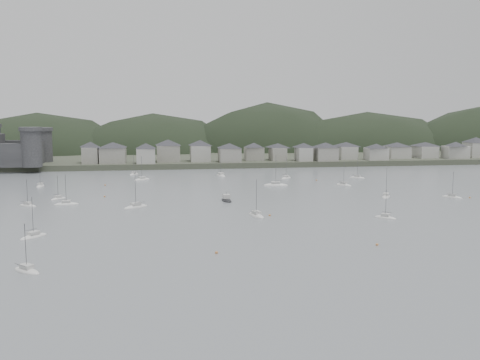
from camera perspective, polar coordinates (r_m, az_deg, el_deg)
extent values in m
plane|color=slate|center=(122.72, 5.39, -7.17)|extent=(900.00, 900.00, 0.00)
cube|color=#383D2D|center=(412.26, -4.67, 3.20)|extent=(900.00, 250.00, 3.00)
ellipsoid|color=black|center=(397.71, -20.55, 0.93)|extent=(138.98, 92.48, 81.13)
ellipsoid|color=black|center=(390.17, -9.16, 1.21)|extent=(132.08, 90.41, 79.74)
ellipsoid|color=black|center=(398.62, 2.86, 1.03)|extent=(133.88, 88.37, 101.41)
ellipsoid|color=black|center=(415.38, 13.24, 1.43)|extent=(165.81, 81.78, 82.55)
cylinder|color=#313134|center=(288.68, -21.32, 3.09)|extent=(10.00, 10.00, 18.00)
cylinder|color=#313134|center=(316.05, -20.22, 3.37)|extent=(10.00, 10.00, 17.00)
cube|color=#313134|center=(302.54, -20.72, 2.71)|extent=(3.50, 30.00, 12.00)
cube|color=gray|center=(300.18, -15.58, 2.56)|extent=(8.34, 12.91, 8.59)
pyramid|color=#29292E|center=(299.79, -15.62, 3.66)|extent=(15.78, 15.78, 3.01)
cube|color=gray|center=(298.39, -13.36, 2.58)|extent=(13.68, 13.35, 8.36)
pyramid|color=#29292E|center=(298.01, -13.40, 3.66)|extent=(20.07, 20.07, 2.93)
cube|color=#B2B0A7|center=(292.22, -9.97, 2.54)|extent=(9.78, 10.20, 8.08)
pyramid|color=#29292E|center=(291.83, -10.00, 3.61)|extent=(14.83, 14.83, 2.83)
cube|color=gray|center=(301.77, -7.65, 2.83)|extent=(12.59, 13.33, 9.09)
pyramid|color=#29292E|center=(301.36, -7.66, 4.00)|extent=(19.24, 19.24, 3.18)
cube|color=#B2B0A7|center=(301.10, -4.25, 2.85)|extent=(10.74, 12.17, 8.87)
pyramid|color=#29292E|center=(300.70, -4.26, 3.98)|extent=(17.01, 17.01, 3.10)
cube|color=gray|center=(296.28, -1.13, 2.68)|extent=(11.63, 12.09, 7.69)
pyramid|color=#29292E|center=(295.91, -1.13, 3.68)|extent=(17.61, 17.61, 2.69)
cube|color=gray|center=(307.21, 1.50, 2.82)|extent=(10.37, 9.35, 7.44)
pyramid|color=#29292E|center=(306.86, 1.50, 3.75)|extent=(14.65, 14.65, 2.60)
cube|color=gray|center=(307.54, 4.03, 2.79)|extent=(8.24, 12.20, 7.22)
pyramid|color=#29292E|center=(307.20, 4.04, 3.69)|extent=(15.17, 15.17, 2.53)
cube|color=#B2B0A7|center=(305.85, 6.79, 2.75)|extent=(8.06, 10.91, 7.46)
pyramid|color=#29292E|center=(305.50, 6.80, 3.69)|extent=(14.08, 14.08, 2.61)
cube|color=gray|center=(307.95, 9.07, 2.76)|extent=(11.73, 11.78, 7.66)
pyramid|color=#29292E|center=(307.59, 9.09, 3.72)|extent=(17.46, 17.46, 2.68)
cube|color=#B2B0A7|center=(322.37, 11.22, 2.88)|extent=(10.19, 13.02, 7.33)
pyramid|color=#29292E|center=(322.04, 11.24, 3.76)|extent=(17.23, 17.23, 2.57)
cube|color=#B2B0A7|center=(319.64, 14.28, 2.72)|extent=(11.70, 9.81, 6.88)
pyramid|color=#29292E|center=(319.32, 14.30, 3.55)|extent=(15.97, 15.97, 2.41)
cube|color=#B2B0A7|center=(334.55, 16.35, 2.85)|extent=(12.83, 12.48, 7.00)
pyramid|color=#29292E|center=(334.24, 16.37, 3.66)|extent=(18.79, 18.79, 2.45)
cube|color=#B2B0A7|center=(343.17, 19.09, 2.85)|extent=(11.07, 13.50, 6.97)
pyramid|color=#29292E|center=(342.88, 19.12, 3.63)|extent=(18.25, 18.25, 2.44)
cube|color=#B2B0A7|center=(343.93, 21.94, 2.76)|extent=(13.75, 9.12, 7.34)
pyramid|color=#29292E|center=(343.62, 21.98, 3.58)|extent=(16.97, 16.97, 2.57)
cube|color=#B2B0A7|center=(358.01, 23.77, 2.97)|extent=(11.37, 11.57, 9.05)
pyramid|color=#29292E|center=(357.67, 23.82, 3.94)|extent=(17.03, 17.03, 3.17)
ellipsoid|color=silver|center=(256.79, -2.05, 0.44)|extent=(4.96, 9.98, 1.91)
cube|color=beige|center=(256.65, -2.05, 0.72)|extent=(2.74, 3.71, 0.70)
cylinder|color=#3F3F42|center=(256.14, -2.06, 1.80)|extent=(0.12, 0.12, 11.94)
cylinder|color=#3F3F42|center=(258.29, -2.02, 0.89)|extent=(0.98, 4.23, 0.10)
ellipsoid|color=silver|center=(112.26, -21.74, -9.02)|extent=(6.98, 6.81, 1.48)
cube|color=beige|center=(111.98, -21.76, -8.51)|extent=(2.99, 2.96, 0.70)
cylinder|color=#3F3F42|center=(111.06, -21.85, -6.66)|extent=(0.12, 0.12, 9.24)
cylinder|color=#3F3F42|center=(111.20, -22.37, -8.36)|extent=(2.48, 2.37, 0.10)
ellipsoid|color=silver|center=(267.19, -11.22, 0.58)|extent=(5.41, 7.90, 1.52)
cube|color=beige|center=(267.07, -11.22, 0.80)|extent=(2.64, 3.11, 0.70)
cylinder|color=#3F3F42|center=(266.68, -11.24, 1.62)|extent=(0.12, 0.12, 9.49)
cylinder|color=#3F3F42|center=(265.76, -11.11, 0.89)|extent=(1.54, 3.14, 0.10)
ellipsoid|color=silver|center=(223.39, 3.82, -0.59)|extent=(10.65, 5.27, 2.04)
cube|color=beige|center=(223.21, 3.83, -0.26)|extent=(3.95, 2.92, 0.70)
cylinder|color=#3F3F42|center=(222.59, 3.84, 1.07)|extent=(0.12, 0.12, 12.75)
cylinder|color=#3F3F42|center=(223.90, 4.25, -0.10)|extent=(4.52, 1.03, 0.10)
ellipsoid|color=silver|center=(206.43, 21.65, -1.74)|extent=(6.34, 7.26, 1.47)
cube|color=beige|center=(206.28, 21.66, -1.46)|extent=(2.85, 3.02, 0.70)
cylinder|color=#3F3F42|center=(205.78, 21.71, -0.44)|extent=(0.12, 0.12, 9.19)
cylinder|color=#3F3F42|center=(204.90, 21.62, -1.36)|extent=(2.09, 2.68, 0.10)
ellipsoid|color=silver|center=(141.21, -21.11, -5.70)|extent=(6.85, 7.71, 1.57)
cube|color=beige|center=(140.98, -21.13, -5.27)|extent=(3.06, 3.23, 0.70)
cylinder|color=#3F3F42|center=(140.20, -21.20, -3.68)|extent=(0.12, 0.12, 9.82)
cylinder|color=#3F3F42|center=(142.11, -21.39, -4.96)|extent=(2.28, 2.83, 0.10)
ellipsoid|color=silver|center=(186.46, -17.99, -2.50)|extent=(8.11, 3.26, 1.58)
cube|color=beige|center=(186.28, -18.00, -2.17)|extent=(2.92, 1.99, 0.70)
cylinder|color=#3F3F42|center=(185.69, -18.05, -0.95)|extent=(0.12, 0.12, 9.88)
cylinder|color=#3F3F42|center=(186.56, -18.43, -2.00)|extent=(3.55, 0.43, 0.10)
ellipsoid|color=silver|center=(199.10, -18.77, -1.93)|extent=(5.63, 6.57, 1.32)
cube|color=beige|center=(198.96, -18.78, -1.66)|extent=(2.55, 2.72, 0.70)
cylinder|color=#3F3F42|center=(198.49, -18.82, -0.71)|extent=(0.12, 0.12, 8.26)
cylinder|color=#3F3F42|center=(199.93, -18.94, -1.46)|extent=(1.85, 2.45, 0.10)
ellipsoid|color=silver|center=(235.46, -20.47, -0.63)|extent=(2.90, 7.84, 1.54)
cube|color=beige|center=(235.32, -20.48, -0.38)|extent=(1.85, 2.79, 0.70)
cylinder|color=#3F3F42|center=(234.87, -20.52, 0.57)|extent=(0.12, 0.12, 9.64)
cylinder|color=#3F3F42|center=(233.89, -20.54, -0.29)|extent=(0.30, 3.47, 0.10)
ellipsoid|color=silver|center=(248.12, 4.93, 0.18)|extent=(7.05, 7.29, 1.54)
cube|color=beige|center=(247.99, 4.93, 0.43)|extent=(3.07, 3.12, 0.70)
cylinder|color=#3F3F42|center=(247.56, 4.94, 1.32)|extent=(0.12, 0.12, 9.61)
cylinder|color=#3F3F42|center=(248.68, 4.67, 0.58)|extent=(2.44, 2.59, 0.10)
ellipsoid|color=silver|center=(254.53, 12.37, 0.22)|extent=(7.03, 6.05, 1.42)
cube|color=beige|center=(254.42, 12.37, 0.44)|extent=(2.92, 2.73, 0.70)
cylinder|color=#3F3F42|center=(254.03, 12.39, 1.24)|extent=(0.12, 0.12, 8.85)
cylinder|color=#3F3F42|center=(253.28, 12.22, 0.54)|extent=(2.61, 1.99, 0.10)
ellipsoid|color=silver|center=(245.56, -10.39, 0.01)|extent=(8.36, 7.27, 1.69)
cube|color=beige|center=(245.42, -10.40, 0.28)|extent=(3.48, 3.27, 0.70)
cylinder|color=#3F3F42|center=(244.95, -10.42, 1.27)|extent=(0.12, 0.12, 10.56)
cylinder|color=#3F3F42|center=(246.31, -10.68, 0.43)|extent=(3.08, 2.38, 0.10)
ellipsoid|color=silver|center=(187.97, -21.64, -2.58)|extent=(6.93, 5.57, 1.37)
cube|color=beige|center=(187.81, -21.65, -2.29)|extent=(2.83, 2.57, 0.70)
cylinder|color=#3F3F42|center=(187.30, -21.70, -1.25)|extent=(0.12, 0.12, 8.56)
cylinder|color=#3F3F42|center=(187.32, -22.02, -2.16)|extent=(2.64, 1.77, 0.10)
ellipsoid|color=silver|center=(227.69, 10.97, -0.56)|extent=(6.31, 7.95, 1.57)
cube|color=beige|center=(227.55, 10.98, -0.29)|extent=(2.92, 3.24, 0.70)
cylinder|color=#3F3F42|center=(227.07, 11.00, 0.70)|extent=(0.12, 0.12, 9.79)
cylinder|color=#3F3F42|center=(226.11, 10.90, -0.20)|extent=(1.97, 3.03, 0.10)
ellipsoid|color=silver|center=(158.25, 1.74, -3.84)|extent=(4.78, 8.98, 1.71)
cube|color=beige|center=(158.03, 1.75, -3.43)|extent=(2.57, 3.37, 0.70)
cylinder|color=#3F3F42|center=(157.28, 1.75, -1.88)|extent=(0.12, 0.12, 10.71)
cylinder|color=#3F3F42|center=(156.42, 1.71, -3.34)|extent=(1.05, 3.76, 0.10)
ellipsoid|color=silver|center=(200.04, 15.27, -1.76)|extent=(6.53, 8.57, 1.67)
cube|color=beige|center=(199.87, 15.28, -1.44)|extent=(3.07, 3.46, 0.70)
cylinder|color=#3F3F42|center=(199.29, 15.32, -0.23)|extent=(0.12, 0.12, 10.45)
cylinder|color=#3F3F42|center=(200.66, 14.94, -1.23)|extent=(1.99, 3.30, 0.10)
ellipsoid|color=silver|center=(160.80, 15.21, -3.92)|extent=(6.09, 6.26, 1.32)
cube|color=beige|center=(160.62, 15.22, -3.58)|extent=(2.65, 2.68, 0.70)
cylinder|color=#3F3F42|center=(160.04, 15.26, -2.41)|extent=(0.12, 0.12, 8.27)
cylinder|color=#3F3F42|center=(161.63, 15.37, -3.32)|extent=(2.12, 2.23, 0.10)
ellipsoid|color=silver|center=(175.37, -11.02, -2.88)|extent=(8.83, 7.77, 1.79)
cube|color=beige|center=(175.17, -11.03, -2.50)|extent=(3.68, 3.48, 0.70)
cylinder|color=#3F3F42|center=(174.46, -11.07, -1.02)|extent=(0.12, 0.12, 11.20)
cylinder|color=#3F3F42|center=(174.05, -10.63, -2.36)|extent=(3.24, 2.56, 0.10)
ellipsoid|color=black|center=(184.81, -1.45, -2.23)|extent=(3.92, 8.38, 1.78)
cube|color=beige|center=(184.56, -1.45, -1.76)|extent=(2.55, 2.69, 1.40)
cylinder|color=#3F3F42|center=(184.42, -1.45, -1.48)|extent=(0.10, 0.10, 1.20)
sphere|color=#C17B40|center=(117.47, -2.52, -7.73)|extent=(0.70, 0.70, 0.70)
sphere|color=#C17B40|center=(199.34, -14.21, -1.73)|extent=(0.70, 0.70, 0.70)
sphere|color=#C17B40|center=(158.86, 3.18, -3.77)|extent=(0.70, 0.70, 0.70)
sphere|color=#C17B40|center=(207.86, 23.26, -1.74)|extent=(0.70, 0.70, 0.70)
sphere|color=#C17B40|center=(230.53, -14.16, -0.53)|extent=(0.70, 0.70, 0.70)
sphere|color=#C17B40|center=(241.95, 8.13, -0.02)|extent=(0.70, 0.70, 0.70)
sphere|color=#C17B40|center=(128.10, 14.38, -6.69)|extent=(0.70, 0.70, 0.70)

